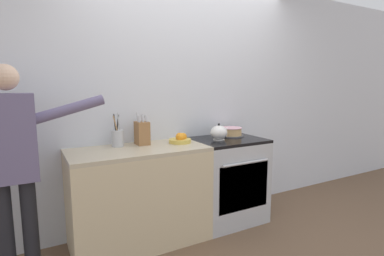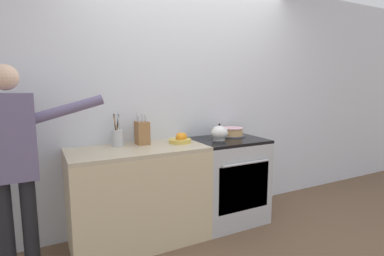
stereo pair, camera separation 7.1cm
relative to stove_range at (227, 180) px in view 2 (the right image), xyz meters
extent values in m
plane|color=brown|center=(-0.31, -0.30, -0.45)|extent=(16.00, 16.00, 0.00)
cube|color=silver|center=(-0.31, 0.32, 0.85)|extent=(8.00, 0.04, 2.60)
cube|color=beige|center=(-0.98, 0.00, -0.02)|extent=(1.23, 0.60, 0.86)
cube|color=#BCAD8E|center=(-0.98, 0.00, 0.43)|extent=(1.23, 0.60, 0.03)
cube|color=#B7BABF|center=(0.00, 0.00, -0.02)|extent=(0.73, 0.60, 0.87)
cube|color=black|center=(0.00, -0.29, 0.01)|extent=(0.60, 0.01, 0.48)
cylinder|color=#B7BABF|center=(0.00, -0.32, 0.26)|extent=(0.55, 0.02, 0.02)
cube|color=black|center=(0.00, 0.00, 0.43)|extent=(0.73, 0.60, 0.03)
cylinder|color=#4C4C51|center=(0.14, 0.12, 0.45)|extent=(0.29, 0.29, 0.01)
cylinder|color=tan|center=(0.14, 0.12, 0.48)|extent=(0.23, 0.23, 0.04)
cylinder|color=tan|center=(0.14, 0.12, 0.52)|extent=(0.22, 0.22, 0.04)
cylinder|color=#EFB2C1|center=(0.14, 0.12, 0.54)|extent=(0.23, 0.23, 0.01)
cylinder|color=white|center=(-0.11, 0.00, 0.45)|extent=(0.12, 0.12, 0.01)
ellipsoid|color=white|center=(-0.11, 0.00, 0.52)|extent=(0.17, 0.17, 0.15)
cone|color=white|center=(-0.03, 0.00, 0.55)|extent=(0.09, 0.04, 0.08)
sphere|color=black|center=(-0.11, 0.00, 0.61)|extent=(0.02, 0.02, 0.02)
cube|color=olive|center=(-0.89, 0.15, 0.56)|extent=(0.11, 0.15, 0.22)
cylinder|color=#B2B2B7|center=(-0.92, 0.12, 0.70)|extent=(0.01, 0.03, 0.06)
cylinder|color=#B2B2B7|center=(-0.89, 0.11, 0.70)|extent=(0.01, 0.04, 0.08)
cylinder|color=#B2B2B7|center=(-0.86, 0.12, 0.70)|extent=(0.01, 0.03, 0.07)
cylinder|color=#B2B2B7|center=(-0.92, 0.15, 0.69)|extent=(0.01, 0.03, 0.06)
cylinder|color=#B2B2B7|center=(-0.89, 0.15, 0.70)|extent=(0.01, 0.03, 0.07)
cylinder|color=#B2B2B7|center=(-0.86, 0.15, 0.69)|extent=(0.01, 0.03, 0.06)
cylinder|color=#B2B2B7|center=(-0.92, 0.18, 0.71)|extent=(0.01, 0.04, 0.09)
cylinder|color=#B7BABF|center=(-1.12, 0.17, 0.52)|extent=(0.11, 0.11, 0.15)
cylinder|color=black|center=(-1.11, 0.19, 0.62)|extent=(0.04, 0.02, 0.24)
cylinder|color=black|center=(-1.14, 0.16, 0.63)|extent=(0.03, 0.04, 0.25)
cylinder|color=#B7BABF|center=(-1.10, 0.16, 0.63)|extent=(0.05, 0.05, 0.26)
cylinder|color=#A37A51|center=(-1.13, 0.15, 0.62)|extent=(0.06, 0.04, 0.24)
cylinder|color=gold|center=(-0.54, 0.05, 0.47)|extent=(0.22, 0.22, 0.04)
sphere|color=orange|center=(-0.54, 0.05, 0.50)|extent=(0.07, 0.07, 0.07)
sphere|color=orange|center=(-0.54, 0.05, 0.51)|extent=(0.08, 0.08, 0.08)
sphere|color=orange|center=(-0.51, 0.06, 0.51)|extent=(0.07, 0.07, 0.07)
sphere|color=orange|center=(-0.50, 0.06, 0.50)|extent=(0.07, 0.07, 0.07)
sphere|color=orange|center=(-0.54, 0.03, 0.51)|extent=(0.07, 0.07, 0.07)
cylinder|color=black|center=(-2.03, -0.08, -0.06)|extent=(0.11, 0.11, 0.77)
cylinder|color=black|center=(-1.87, -0.08, -0.06)|extent=(0.11, 0.11, 0.77)
cube|color=slate|center=(-1.95, -0.08, 0.64)|extent=(0.34, 0.20, 0.63)
cylinder|color=slate|center=(-1.55, -0.08, 0.83)|extent=(0.54, 0.08, 0.22)
sphere|color=beige|center=(-1.95, -0.08, 1.07)|extent=(0.18, 0.18, 0.18)
camera|label=1|loc=(-1.83, -2.54, 1.02)|focal=28.00mm
camera|label=2|loc=(-1.77, -2.57, 1.02)|focal=28.00mm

